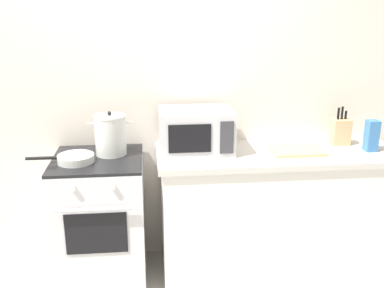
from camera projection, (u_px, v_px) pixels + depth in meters
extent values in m
cube|color=silver|center=(188.00, 97.00, 3.31)|extent=(4.40, 0.10, 2.50)
cube|color=white|center=(274.00, 213.00, 3.28)|extent=(1.64, 0.56, 0.88)
cube|color=beige|center=(278.00, 154.00, 3.15)|extent=(1.70, 0.60, 0.04)
cube|color=silver|center=(101.00, 221.00, 3.14)|extent=(0.60, 0.60, 0.90)
cube|color=black|center=(97.00, 160.00, 3.00)|extent=(0.60, 0.60, 0.02)
cube|color=black|center=(96.00, 234.00, 2.83)|extent=(0.39, 0.01, 0.28)
cylinder|color=silver|center=(94.00, 210.00, 2.75)|extent=(0.48, 0.02, 0.02)
cylinder|color=silver|center=(73.00, 188.00, 2.72)|extent=(0.04, 0.02, 0.04)
cylinder|color=silver|center=(113.00, 187.00, 2.74)|extent=(0.04, 0.02, 0.04)
cylinder|color=silver|center=(110.00, 136.00, 3.05)|extent=(0.21, 0.21, 0.26)
cylinder|color=silver|center=(109.00, 116.00, 3.00)|extent=(0.22, 0.22, 0.01)
sphere|color=black|center=(109.00, 113.00, 3.00)|extent=(0.03, 0.03, 0.03)
cylinder|color=silver|center=(91.00, 123.00, 3.01)|extent=(0.05, 0.01, 0.01)
cylinder|color=silver|center=(128.00, 122.00, 3.03)|extent=(0.05, 0.01, 0.01)
cylinder|color=silver|center=(76.00, 158.00, 2.92)|extent=(0.24, 0.24, 0.05)
cylinder|color=black|center=(41.00, 158.00, 2.90)|extent=(0.20, 0.02, 0.02)
cube|color=silver|center=(196.00, 131.00, 3.10)|extent=(0.50, 0.36, 0.30)
cube|color=black|center=(190.00, 139.00, 2.92)|extent=(0.28, 0.01, 0.19)
cube|color=#38383D|center=(227.00, 138.00, 2.94)|extent=(0.09, 0.01, 0.22)
cube|color=tan|center=(296.00, 150.00, 3.13)|extent=(0.36, 0.26, 0.02)
cube|color=tan|center=(340.00, 132.00, 3.27)|extent=(0.13, 0.10, 0.19)
cylinder|color=black|center=(338.00, 114.00, 3.23)|extent=(0.02, 0.02, 0.09)
cylinder|color=black|center=(342.00, 113.00, 3.23)|extent=(0.02, 0.02, 0.09)
cylinder|color=black|center=(346.00, 115.00, 3.24)|extent=(0.02, 0.02, 0.06)
cube|color=teal|center=(371.00, 136.00, 3.12)|extent=(0.08, 0.08, 0.22)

